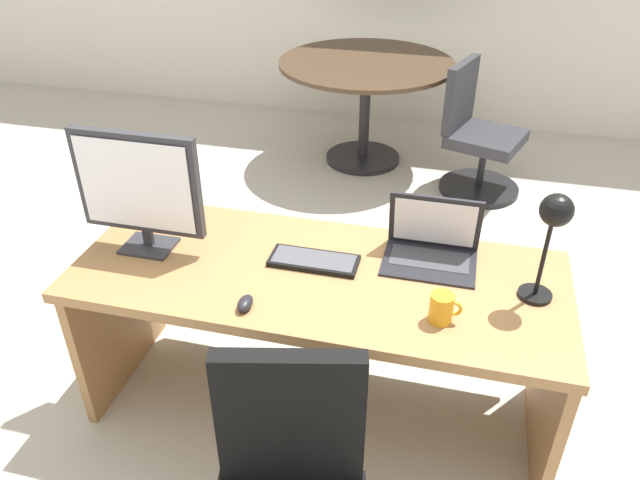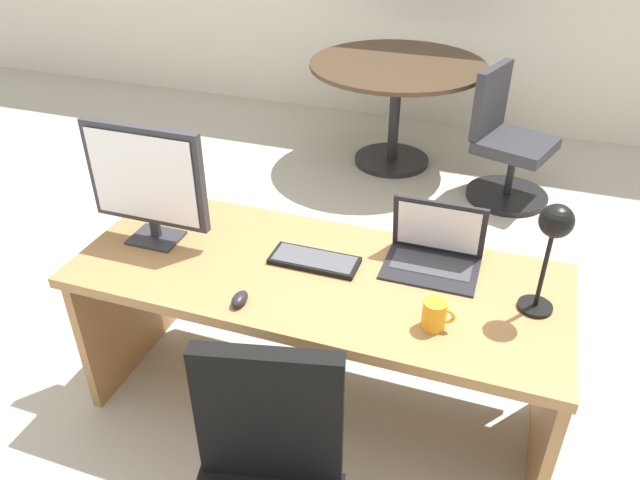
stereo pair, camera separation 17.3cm
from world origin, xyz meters
The scene contains 10 objects.
ground centered at (0.00, 1.50, 0.00)m, with size 12.00×12.00×0.00m, color #B7B2A3.
desk centered at (0.00, 0.05, 0.54)m, with size 1.87×0.74×0.73m.
monitor centered at (-0.70, -0.01, 1.00)m, with size 0.50×0.16×0.49m.
laptop centered at (0.40, 0.21, 0.80)m, with size 0.36×0.26×0.25m.
keyboard centered at (-0.03, 0.05, 0.74)m, with size 0.34×0.14×0.02m.
mouse centered at (-0.19, -0.27, 0.75)m, with size 0.05×0.09×0.04m.
desk_lamp centered at (0.79, 0.02, 1.04)m, with size 0.12×0.14×0.43m.
coffee_mug centered at (0.47, -0.17, 0.78)m, with size 0.11×0.08×0.11m.
meeting_table centered at (-0.28, 2.53, 0.59)m, with size 1.27×1.27×0.78m.
meeting_chair_near centered at (0.57, 2.25, 0.36)m, with size 0.60×0.58×0.90m.
Camera 1 is at (0.47, -1.83, 2.09)m, focal length 34.41 mm.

